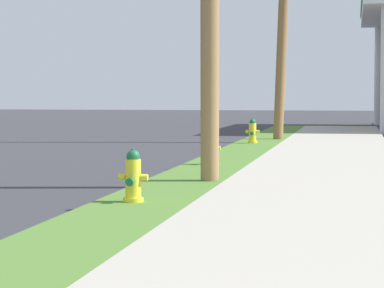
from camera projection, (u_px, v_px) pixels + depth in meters
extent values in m
cylinder|color=yellow|center=(133.00, 200.00, 12.49)|extent=(0.29, 0.29, 0.06)
cylinder|color=yellow|center=(133.00, 181.00, 12.48)|extent=(0.22, 0.22, 0.60)
sphere|color=#196038|center=(133.00, 156.00, 12.46)|extent=(0.19, 0.19, 0.19)
cylinder|color=#196038|center=(133.00, 151.00, 12.45)|extent=(0.06, 0.06, 0.05)
cylinder|color=yellow|center=(122.00, 177.00, 12.50)|extent=(0.10, 0.09, 0.09)
cylinder|color=yellow|center=(144.00, 177.00, 12.44)|extent=(0.10, 0.09, 0.09)
cylinder|color=#196038|center=(130.00, 182.00, 12.31)|extent=(0.11, 0.12, 0.11)
cylinder|color=yellow|center=(211.00, 163.00, 18.99)|extent=(0.29, 0.29, 0.06)
cylinder|color=yellow|center=(211.00, 150.00, 18.97)|extent=(0.22, 0.22, 0.60)
sphere|color=#196038|center=(211.00, 134.00, 18.96)|extent=(0.19, 0.19, 0.19)
cylinder|color=#196038|center=(211.00, 131.00, 18.95)|extent=(0.06, 0.06, 0.05)
cylinder|color=yellow|center=(203.00, 148.00, 19.00)|extent=(0.10, 0.09, 0.09)
cylinder|color=yellow|center=(218.00, 148.00, 18.94)|extent=(0.10, 0.09, 0.09)
cylinder|color=#196038|center=(209.00, 151.00, 18.81)|extent=(0.11, 0.12, 0.11)
cylinder|color=yellow|center=(253.00, 142.00, 26.89)|extent=(0.29, 0.29, 0.06)
cylinder|color=yellow|center=(253.00, 133.00, 26.88)|extent=(0.22, 0.22, 0.60)
sphere|color=#196038|center=(253.00, 122.00, 26.86)|extent=(0.19, 0.19, 0.19)
cylinder|color=#196038|center=(253.00, 119.00, 26.85)|extent=(0.06, 0.06, 0.05)
cylinder|color=yellow|center=(247.00, 132.00, 26.90)|extent=(0.10, 0.09, 0.09)
cylinder|color=yellow|center=(258.00, 132.00, 26.84)|extent=(0.10, 0.09, 0.09)
cylinder|color=#196038|center=(252.00, 133.00, 26.71)|extent=(0.11, 0.12, 0.11)
cylinder|color=silver|center=(379.00, 76.00, 45.04)|extent=(0.44, 0.44, 4.97)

